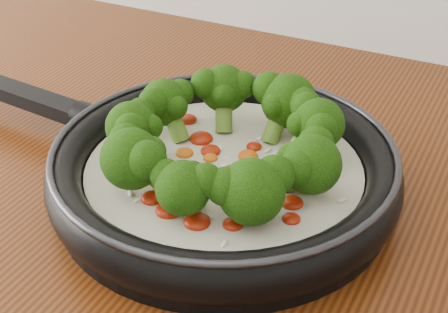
% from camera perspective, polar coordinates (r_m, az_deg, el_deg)
% --- Properties ---
extents(skillet, '(0.58, 0.40, 0.11)m').
position_cam_1_polar(skillet, '(0.68, -0.17, -0.67)').
color(skillet, black).
rests_on(skillet, counter).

